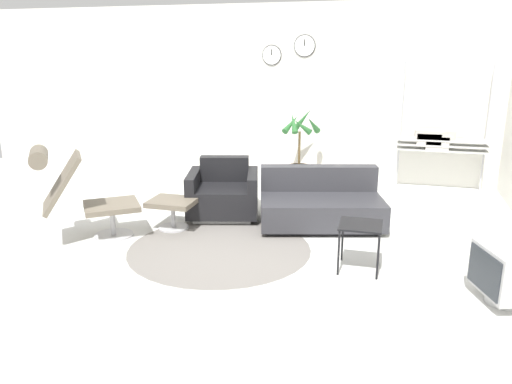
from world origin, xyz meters
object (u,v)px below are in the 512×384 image
object	(u,v)px
couch_low	(321,205)
crt_television	(508,273)
ottoman	(173,206)
potted_plant	(299,158)
side_table	(361,230)
armchair_red	(223,195)
lounge_chair	(76,187)
shelf_unit	(437,140)

from	to	relation	value
couch_low	crt_television	xyz separation A→B (m)	(1.79, -1.59, 0.03)
ottoman	potted_plant	bearing A→B (deg)	66.48
ottoman	side_table	bearing A→B (deg)	-15.25
armchair_red	couch_low	world-z (taller)	armchair_red
lounge_chair	armchair_red	distance (m)	1.82
lounge_chair	side_table	distance (m)	3.09
lounge_chair	ottoman	distance (m)	1.11
lounge_chair	armchair_red	xyz separation A→B (m)	(1.27, 1.26, -0.34)
lounge_chair	ottoman	bearing A→B (deg)	90.00
lounge_chair	couch_low	xyz separation A→B (m)	(2.53, 1.25, -0.37)
shelf_unit	lounge_chair	bearing A→B (deg)	-140.27
shelf_unit	ottoman	bearing A→B (deg)	-139.47
couch_low	shelf_unit	xyz separation A→B (m)	(1.44, 2.05, 0.53)
couch_low	side_table	size ratio (longest dim) A/B	3.49
ottoman	armchair_red	xyz separation A→B (m)	(0.42, 0.63, -0.00)
couch_low	potted_plant	size ratio (longest dim) A/B	1.35
ottoman	crt_television	size ratio (longest dim) A/B	0.83
ottoman	armchair_red	distance (m)	0.76
couch_low	potted_plant	distance (m)	1.95
ottoman	crt_television	distance (m)	3.61
lounge_chair	shelf_unit	world-z (taller)	shelf_unit
armchair_red	potted_plant	size ratio (longest dim) A/B	0.86
armchair_red	crt_television	bearing A→B (deg)	137.85
ottoman	couch_low	world-z (taller)	couch_low
ottoman	side_table	world-z (taller)	side_table
potted_plant	shelf_unit	xyz separation A→B (m)	(2.05, 0.21, 0.35)
couch_low	crt_television	size ratio (longest dim) A/B	2.53
potted_plant	shelf_unit	bearing A→B (deg)	5.72
ottoman	couch_low	size ratio (longest dim) A/B	0.33
potted_plant	armchair_red	bearing A→B (deg)	-109.51
armchair_red	lounge_chair	bearing A→B (deg)	30.31
armchair_red	side_table	size ratio (longest dim) A/B	2.23
lounge_chair	potted_plant	world-z (taller)	potted_plant
armchair_red	crt_television	world-z (taller)	armchair_red
armchair_red	side_table	distance (m)	2.20
lounge_chair	side_table	bearing A→B (deg)	53.77
crt_television	armchair_red	bearing A→B (deg)	42.36
ottoman	side_table	distance (m)	2.32
lounge_chair	crt_television	bearing A→B (deg)	48.86
ottoman	potted_plant	distance (m)	2.69
ottoman	crt_television	bearing A→B (deg)	-15.61
ottoman	potted_plant	size ratio (longest dim) A/B	0.44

